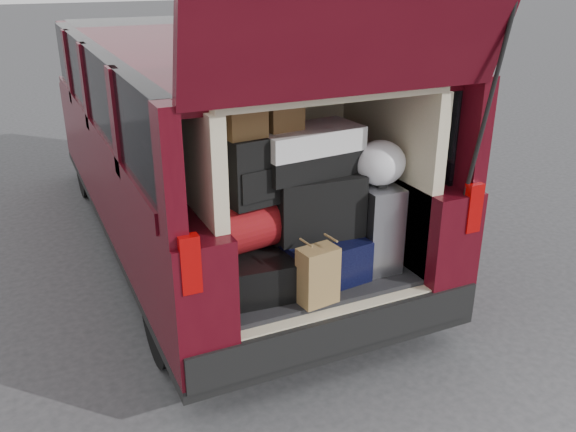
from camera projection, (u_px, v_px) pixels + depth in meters
name	position (u px, v px, depth m)	size (l,w,h in m)	color
ground	(314.00, 358.00, 3.92)	(80.00, 80.00, 0.00)	#323134
minivan	(215.00, 148.00, 5.12)	(1.90, 5.35, 2.77)	black
load_floor	(296.00, 301.00, 4.04)	(1.24, 1.05, 0.55)	black
black_hardshell	(252.00, 268.00, 3.64)	(0.42, 0.58, 0.23)	black
navy_hardshell	(312.00, 253.00, 3.80)	(0.49, 0.60, 0.26)	black
silver_roller	(374.00, 225.00, 3.83)	(0.23, 0.37, 0.55)	silver
kraft_bag	(318.00, 276.00, 3.44)	(0.22, 0.14, 0.34)	olive
red_duffel	(246.00, 226.00, 3.56)	(0.46, 0.30, 0.30)	maroon
black_soft_case	(316.00, 204.00, 3.68)	(0.53, 0.32, 0.38)	black
backpack	(252.00, 172.00, 3.39)	(0.27, 0.17, 0.39)	black
twotone_duffel	(308.00, 151.00, 3.57)	(0.62, 0.32, 0.28)	white
grocery_sack_lower	(243.00, 118.00, 3.30)	(0.22, 0.18, 0.20)	brown
grocery_sack_upper	(281.00, 111.00, 3.45)	(0.21, 0.17, 0.21)	brown
plastic_bag_right	(380.00, 163.00, 3.66)	(0.32, 0.30, 0.27)	white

